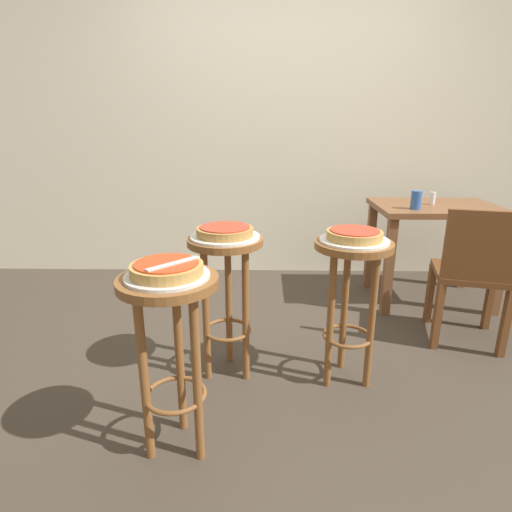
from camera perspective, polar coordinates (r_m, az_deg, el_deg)
The scene contains 16 objects.
ground_plane at distance 2.44m, azimuth 4.88°, elevation -14.62°, with size 6.00×6.00×0.00m, color #42382D.
back_wall at distance 3.72m, azimuth 3.80°, elevation 20.70°, with size 6.00×0.10×3.00m, color beige.
stool_foreground at distance 1.65m, azimuth -11.48°, elevation -9.48°, with size 0.38×0.38×0.76m.
serving_plate_foreground at distance 1.57m, azimuth -11.94°, elevation -2.65°, with size 0.31×0.31×0.01m, color silver.
pizza_foreground at distance 1.56m, azimuth -12.00°, elevation -1.67°, with size 0.27×0.27×0.05m.
stool_middle at distance 2.12m, azimuth 12.78°, elevation -3.37°, with size 0.38×0.38×0.76m.
serving_plate_middle at distance 2.06m, azimuth 13.17°, elevation 2.09°, with size 0.33×0.33×0.01m, color silver.
pizza_middle at distance 2.05m, azimuth 13.23°, elevation 2.85°, with size 0.26×0.26×0.05m.
stool_leftside at distance 2.14m, azimuth -4.09°, elevation -2.80°, with size 0.38×0.38×0.76m.
serving_plate_leftside at distance 2.07m, azimuth -4.21°, elevation 2.63°, with size 0.34×0.34×0.01m, color silver.
pizza_leftside at distance 2.07m, azimuth -4.23°, elevation 3.39°, with size 0.28×0.28×0.05m.
dining_table at distance 3.34m, azimuth 23.03°, elevation 4.11°, with size 0.86×0.63×0.73m.
cup_near_edge at distance 3.09m, azimuth 20.89°, elevation 7.12°, with size 0.07×0.07×0.12m, color #3360B2.
condiment_shaker at distance 3.31m, azimuth 22.81°, elevation 7.22°, with size 0.04×0.04×0.09m, color white.
wooden_chair at distance 2.77m, azimuth 27.40°, elevation -1.88°, with size 0.48×0.48×0.85m.
pizza_server_knife at distance 1.53m, azimuth -11.13°, elevation -0.99°, with size 0.22×0.02×0.01m, color silver.
Camera 1 is at (-0.16, -2.06, 1.29)m, focal length 29.49 mm.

